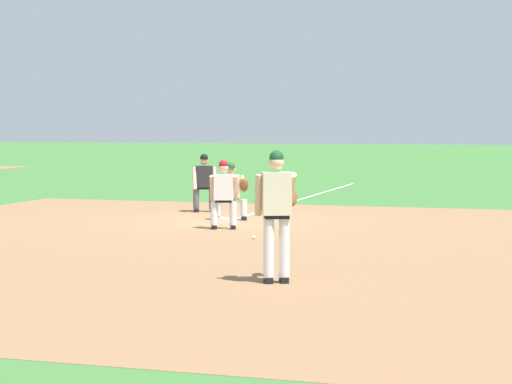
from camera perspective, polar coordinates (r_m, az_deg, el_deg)
ground_plane at (r=22.49m, az=-1.71°, el=-1.73°), size 160.00×160.00×0.00m
infield_dirt_patch at (r=18.23m, az=-0.60°, el=-3.06°), size 18.00×18.00×0.01m
foul_line_stripe at (r=29.46m, az=2.80°, el=-0.35°), size 14.57×0.10×0.00m
first_base_bag at (r=22.49m, az=-1.71°, el=-1.61°), size 0.38×0.38×0.09m
baseball at (r=19.20m, az=-0.14°, el=-2.60°), size 0.07×0.07×0.07m
pitcher at (r=13.90m, az=1.23°, el=-0.90°), size 0.82×0.60×1.86m
first_baseman at (r=22.78m, az=-1.39°, el=0.19°), size 0.84×0.97×1.34m
baserunner at (r=20.91m, az=-1.87°, el=0.02°), size 0.55×0.66×1.46m
umpire at (r=24.97m, az=-2.98°, el=0.66°), size 0.60×0.67×1.46m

